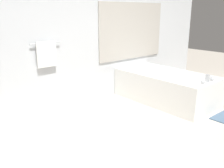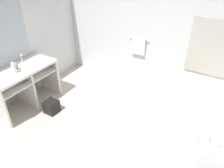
% 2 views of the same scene
% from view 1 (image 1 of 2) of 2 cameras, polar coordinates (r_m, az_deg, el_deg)
% --- Properties ---
extents(ground_plane, '(16.00, 16.00, 0.00)m').
position_cam_1_polar(ground_plane, '(2.96, 12.59, -17.30)').
color(ground_plane, beige).
rests_on(ground_plane, ground).
extents(wall_back_with_blinds, '(7.40, 0.13, 2.70)m').
position_cam_1_polar(wall_back_with_blinds, '(4.21, -11.16, 12.24)').
color(wall_back_with_blinds, silver).
rests_on(wall_back_with_blinds, ground_plane).
extents(bathtub, '(0.94, 1.81, 0.66)m').
position_cam_1_polar(bathtub, '(4.72, 12.15, -0.35)').
color(bathtub, white).
rests_on(bathtub, ground_plane).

